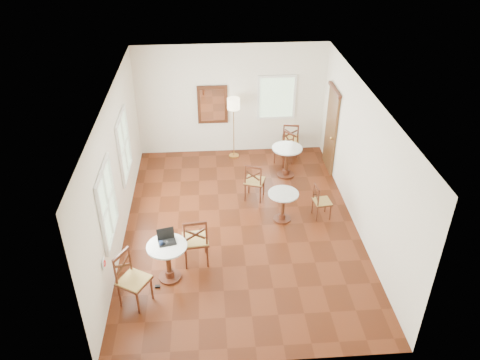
% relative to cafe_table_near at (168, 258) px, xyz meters
% --- Properties ---
extents(ground, '(7.00, 7.00, 0.00)m').
position_rel_cafe_table_near_xyz_m(ground, '(1.47, 1.51, -0.49)').
color(ground, '#55210E').
rests_on(ground, ground).
extents(room_shell, '(5.02, 7.02, 3.01)m').
position_rel_cafe_table_near_xyz_m(room_shell, '(1.41, 1.78, 1.40)').
color(room_shell, white).
rests_on(room_shell, ground).
extents(cafe_table_near, '(0.75, 0.75, 0.79)m').
position_rel_cafe_table_near_xyz_m(cafe_table_near, '(0.00, 0.00, 0.00)').
color(cafe_table_near, '#4F2313').
rests_on(cafe_table_near, ground).
extents(cafe_table_mid, '(0.67, 0.67, 0.71)m').
position_rel_cafe_table_near_xyz_m(cafe_table_mid, '(2.40, 1.68, -0.05)').
color(cafe_table_mid, '#4F2313').
rests_on(cafe_table_mid, ground).
extents(cafe_table_back, '(0.76, 0.76, 0.80)m').
position_rel_cafe_table_near_xyz_m(cafe_table_back, '(2.77, 3.55, 0.01)').
color(cafe_table_back, '#4F2313').
rests_on(cafe_table_back, ground).
extents(chair_near_a, '(0.55, 0.55, 1.10)m').
position_rel_cafe_table_near_xyz_m(chair_near_a, '(0.50, 0.42, 0.06)').
color(chair_near_a, '#4F2313').
rests_on(chair_near_a, ground).
extents(chair_near_b, '(0.67, 0.67, 1.06)m').
position_rel_cafe_table_near_xyz_m(chair_near_b, '(-0.58, -0.57, 0.04)').
color(chair_near_b, '#4F2313').
rests_on(chair_near_b, ground).
extents(chair_mid_a, '(0.57, 0.57, 0.97)m').
position_rel_cafe_table_near_xyz_m(chair_mid_a, '(1.86, 2.56, -0.01)').
color(chair_mid_a, '#4F2313').
rests_on(chair_mid_a, ground).
extents(chair_mid_b, '(0.42, 0.42, 0.82)m').
position_rel_cafe_table_near_xyz_m(chair_mid_b, '(3.26, 1.73, -0.08)').
color(chair_mid_b, '#4F2313').
rests_on(chair_mid_b, ground).
extents(chair_back_a, '(0.54, 0.54, 1.00)m').
position_rel_cafe_table_near_xyz_m(chair_back_a, '(3.04, 4.61, 0.01)').
color(chair_back_a, '#4F2313').
rests_on(chair_back_a, ground).
extents(chair_back_b, '(0.56, 0.56, 0.87)m').
position_rel_cafe_table_near_xyz_m(chair_back_b, '(2.81, 4.16, -0.05)').
color(chair_back_b, '#4F2313').
rests_on(chair_back_b, ground).
extents(floor_lamp, '(0.33, 0.33, 1.69)m').
position_rel_cafe_table_near_xyz_m(floor_lamp, '(1.50, 4.66, 0.94)').
color(floor_lamp, '#BF8C3F').
rests_on(floor_lamp, ground).
extents(laptop, '(0.37, 0.33, 0.23)m').
position_rel_cafe_table_near_xyz_m(laptop, '(-0.01, 0.13, 0.36)').
color(laptop, black).
rests_on(laptop, cafe_table_near).
extents(mouse, '(0.10, 0.08, 0.03)m').
position_rel_cafe_table_near_xyz_m(mouse, '(-0.09, 0.20, 0.32)').
color(mouse, black).
rests_on(mouse, cafe_table_near).
extents(navy_mug, '(0.10, 0.07, 0.08)m').
position_rel_cafe_table_near_xyz_m(navy_mug, '(-0.10, 0.02, 0.34)').
color(navy_mug, '#111C38').
rests_on(navy_mug, cafe_table_near).
extents(water_glass, '(0.06, 0.06, 0.10)m').
position_rel_cafe_table_near_xyz_m(water_glass, '(-0.00, -0.00, 0.35)').
color(water_glass, white).
rests_on(water_glass, cafe_table_near).
extents(power_adapter, '(0.09, 0.06, 0.04)m').
position_rel_cafe_table_near_xyz_m(power_adapter, '(-0.22, -0.24, -0.47)').
color(power_adapter, black).
rests_on(power_adapter, ground).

